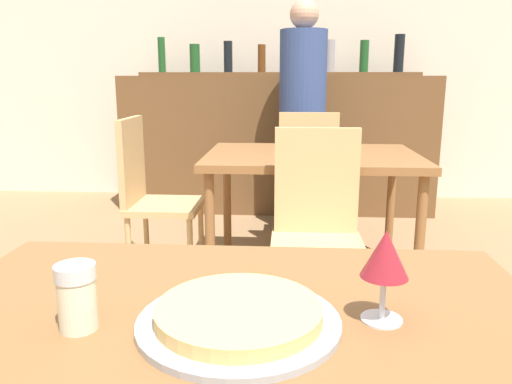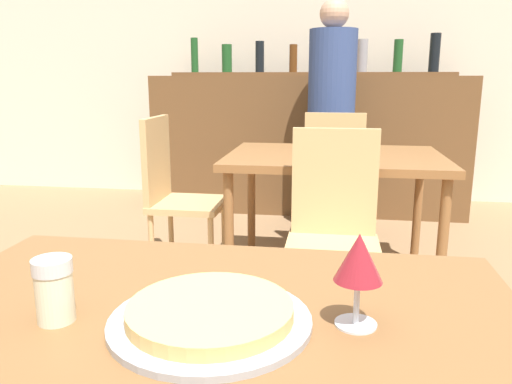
# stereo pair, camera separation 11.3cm
# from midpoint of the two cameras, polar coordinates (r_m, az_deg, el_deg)

# --- Properties ---
(wall_back) EXTENTS (8.00, 0.05, 2.80)m
(wall_back) POSITION_cam_midpoint_polar(r_m,az_deg,el_deg) (4.80, 2.00, 16.24)
(wall_back) COLOR silver
(wall_back) RESTS_ON ground_plane
(dining_table_near) EXTENTS (1.11, 0.79, 0.73)m
(dining_table_near) POSITION_cam_midpoint_polar(r_m,az_deg,el_deg) (0.90, -6.67, -19.41)
(dining_table_near) COLOR brown
(dining_table_near) RESTS_ON ground_plane
(dining_table_far) EXTENTS (1.15, 0.83, 0.72)m
(dining_table_far) POSITION_cam_midpoint_polar(r_m,az_deg,el_deg) (2.75, 5.22, 2.86)
(dining_table_far) COLOR brown
(dining_table_far) RESTS_ON ground_plane
(bar_counter) EXTENTS (2.60, 0.56, 1.14)m
(bar_counter) POSITION_cam_midpoint_polar(r_m,az_deg,el_deg) (4.32, 1.71, 5.57)
(bar_counter) COLOR brown
(bar_counter) RESTS_ON ground_plane
(bar_back_shelf) EXTENTS (2.39, 0.24, 0.34)m
(bar_back_shelf) POSITION_cam_midpoint_polar(r_m,az_deg,el_deg) (4.43, 2.32, 14.13)
(bar_back_shelf) COLOR brown
(bar_back_shelf) RESTS_ON bar_counter
(chair_far_side_front) EXTENTS (0.40, 0.40, 0.91)m
(chair_far_side_front) POSITION_cam_midpoint_polar(r_m,az_deg,el_deg) (2.21, 5.51, -3.33)
(chair_far_side_front) COLOR tan
(chair_far_side_front) RESTS_ON ground_plane
(chair_far_side_back) EXTENTS (0.40, 0.40, 0.91)m
(chair_far_side_back) POSITION_cam_midpoint_polar(r_m,az_deg,el_deg) (3.34, 4.92, 2.27)
(chair_far_side_back) COLOR tan
(chair_far_side_back) RESTS_ON ground_plane
(chair_far_side_left) EXTENTS (0.40, 0.40, 0.91)m
(chair_far_side_left) POSITION_cam_midpoint_polar(r_m,az_deg,el_deg) (2.89, -13.14, 0.30)
(chair_far_side_left) COLOR tan
(chair_far_side_left) RESTS_ON ground_plane
(pizza_tray) EXTENTS (0.34, 0.34, 0.04)m
(pizza_tray) POSITION_cam_midpoint_polar(r_m,az_deg,el_deg) (0.85, -5.93, -14.08)
(pizza_tray) COLOR #A3A3A8
(pizza_tray) RESTS_ON dining_table_near
(cheese_shaker) EXTENTS (0.07, 0.07, 0.11)m
(cheese_shaker) POSITION_cam_midpoint_polar(r_m,az_deg,el_deg) (0.89, -23.33, -10.99)
(cheese_shaker) COLOR beige
(cheese_shaker) RESTS_ON dining_table_near
(person_standing) EXTENTS (0.34, 0.34, 1.66)m
(person_standing) POSITION_cam_midpoint_polar(r_m,az_deg,el_deg) (3.71, 4.44, 9.43)
(person_standing) COLOR #2D2D38
(person_standing) RESTS_ON ground_plane
(wine_glass) EXTENTS (0.08, 0.08, 0.16)m
(wine_glass) POSITION_cam_midpoint_polar(r_m,az_deg,el_deg) (0.84, 10.82, -7.35)
(wine_glass) COLOR silver
(wine_glass) RESTS_ON dining_table_near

